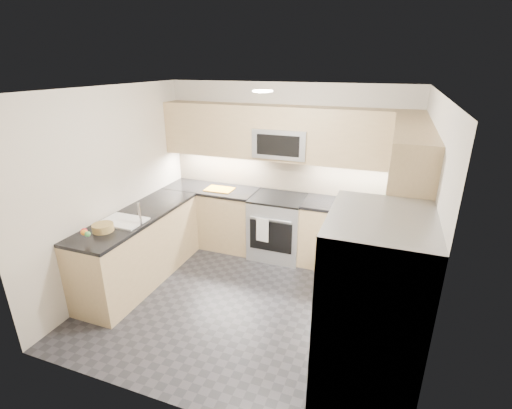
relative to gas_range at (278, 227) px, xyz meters
name	(u,v)px	position (x,y,z in m)	size (l,w,h in m)	color
floor	(246,301)	(0.00, -1.28, -0.46)	(3.60, 3.20, 0.00)	black
ceiling	(244,89)	(0.00, -1.28, 2.04)	(3.60, 3.20, 0.02)	beige
wall_back	(285,170)	(0.00, 0.32, 0.79)	(3.60, 0.02, 2.50)	#BEB5A6
wall_front	(164,281)	(0.00, -2.88, 0.79)	(3.60, 0.02, 2.50)	#BEB5A6
wall_left	(114,189)	(-1.80, -1.28, 0.79)	(0.02, 3.20, 2.50)	#BEB5A6
wall_right	(420,231)	(1.80, -1.28, 0.79)	(0.02, 3.20, 2.50)	#BEB5A6
base_cab_back_left	(213,217)	(-1.09, 0.02, -0.01)	(1.42, 0.60, 0.90)	tan
base_cab_back_right	(352,238)	(1.09, 0.02, -0.01)	(1.42, 0.60, 0.90)	tan
base_cab_right	(378,287)	(1.50, -1.12, -0.01)	(0.60, 1.70, 0.90)	tan
base_cab_peninsula	(141,249)	(-1.50, -1.28, -0.01)	(0.60, 2.00, 0.90)	tan
countertop_back_left	(211,189)	(-1.09, 0.02, 0.47)	(1.42, 0.63, 0.04)	black
countertop_back_right	(356,207)	(1.09, 0.02, 0.47)	(1.42, 0.63, 0.04)	black
countertop_right	(383,249)	(1.50, -1.12, 0.47)	(0.63, 1.70, 0.04)	black
countertop_peninsula	(136,216)	(-1.50, -1.28, 0.47)	(0.63, 2.00, 0.04)	black
upper_cab_back	(283,133)	(0.00, 0.15, 1.37)	(3.60, 0.35, 0.75)	tan
upper_cab_right	(409,164)	(1.62, -1.00, 1.37)	(0.35, 1.95, 0.75)	tan
backsplash_back	(285,174)	(0.00, 0.32, 0.74)	(3.60, 0.01, 0.51)	tan
backsplash_right	(417,218)	(1.80, -0.82, 0.74)	(0.01, 2.30, 0.51)	tan
gas_range	(278,227)	(0.00, 0.00, 0.00)	(0.76, 0.65, 0.91)	#AAAEB3
range_cooktop	(278,198)	(0.00, 0.00, 0.46)	(0.76, 0.65, 0.03)	black
oven_door_glass	(271,236)	(0.00, -0.33, -0.01)	(0.62, 0.02, 0.45)	black
oven_handle	(270,219)	(0.00, -0.35, 0.26)	(0.02, 0.02, 0.60)	#B2B5BA
microwave	(282,143)	(0.00, 0.12, 1.24)	(0.76, 0.40, 0.40)	#96999D
microwave_door	(278,146)	(0.00, -0.08, 1.24)	(0.60, 0.01, 0.28)	black
refrigerator	(368,327)	(1.45, -2.43, 0.45)	(0.70, 0.90, 1.80)	#989BA0
fridge_handle_left	(315,326)	(1.08, -2.61, 0.49)	(0.02, 0.02, 1.20)	#B2B5BA
fridge_handle_right	(324,298)	(1.08, -2.25, 0.49)	(0.02, 0.02, 1.20)	#B2B5BA
sink_basin	(124,226)	(-1.50, -1.53, 0.42)	(0.52, 0.38, 0.16)	white
faucet	(140,214)	(-1.24, -1.53, 0.62)	(0.03, 0.03, 0.28)	silver
utensil_bowl	(392,204)	(1.55, 0.00, 0.57)	(0.29, 0.29, 0.17)	green
cutting_board	(219,189)	(-0.93, -0.02, 0.49)	(0.41, 0.29, 0.01)	orange
fruit_basket	(103,228)	(-1.54, -1.82, 0.53)	(0.24, 0.24, 0.09)	#A6884D
fruit_apple	(84,232)	(-1.54, -2.09, 0.60)	(0.07, 0.07, 0.07)	red
fruit_pear	(88,234)	(-1.45, -2.13, 0.60)	(0.06, 0.06, 0.06)	#439E4E
dish_towel_check	(262,230)	(-0.11, -0.37, 0.10)	(0.18, 0.02, 0.35)	white
fruit_orange	(84,232)	(-1.53, -2.11, 0.60)	(0.07, 0.07, 0.07)	orange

